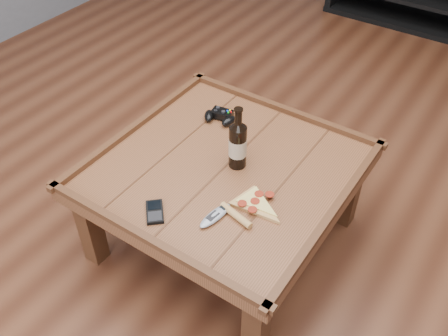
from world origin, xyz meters
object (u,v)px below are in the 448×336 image
Objects in this scene: coffee_table at (225,177)px; pizza_slice at (252,205)px; smartphone at (155,212)px; beer_bottle at (238,143)px; game_controller at (220,116)px; remote_control at (215,216)px.

coffee_table is 0.26m from pizza_slice.
coffee_table is 8.03× the size of smartphone.
beer_bottle is 1.69× the size of game_controller.
coffee_table reaches higher than remote_control.
smartphone is (0.13, -0.62, -0.01)m from game_controller.
game_controller reaches higher than remote_control.
pizza_slice is 0.37m from smartphone.
game_controller is 1.31× the size of smartphone.
pizza_slice is (0.21, -0.13, 0.07)m from coffee_table.
game_controller is at bearing 127.89° from coffee_table.
remote_control is at bearing -14.41° from smartphone.
coffee_table is at bearing 36.12° from smartphone.
pizza_slice is (0.41, -0.39, -0.01)m from game_controller.
game_controller is at bearing 58.76° from smartphone.
coffee_table is 0.18m from beer_bottle.
smartphone is at bearing -101.03° from coffee_table.
pizza_slice is at bearing -53.19° from game_controller.
game_controller is 0.56× the size of pizza_slice.
remote_control is at bearing -67.32° from game_controller.
smartphone is at bearing -127.47° from pizza_slice.
remote_control reaches higher than smartphone.
remote_control is (0.20, 0.11, 0.00)m from smartphone.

